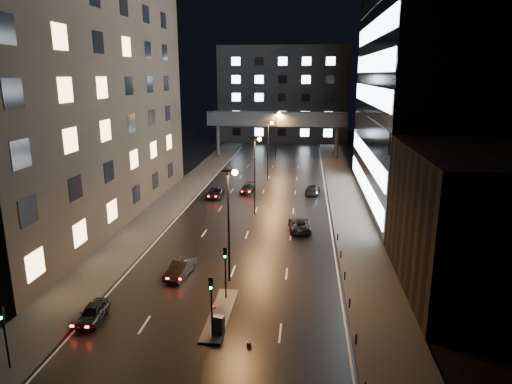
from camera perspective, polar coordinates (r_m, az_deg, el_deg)
ground at (r=71.47m, az=0.93°, el=0.06°), size 160.00×160.00×0.00m
sidewalk_left at (r=68.98m, az=-9.87°, el=-0.63°), size 5.00×110.00×0.15m
sidewalk_right at (r=66.60m, az=11.28°, el=-1.25°), size 5.00×110.00×0.15m
building_left at (r=60.34m, az=-23.26°, el=15.43°), size 15.00×48.00×40.00m
building_right_low at (r=41.95m, az=24.88°, el=-3.30°), size 10.00×18.00×12.00m
building_right_glass at (r=67.64m, az=23.32°, el=17.34°), size 20.00×36.00×45.00m
building_far at (r=127.17m, az=3.48°, el=12.10°), size 34.00×14.00×25.00m
skybridge at (r=99.56m, az=2.60°, el=9.03°), size 30.00×3.00×10.00m
median_island at (r=36.19m, az=-4.48°, el=-14.98°), size 1.60×8.00×0.15m
traffic_signal_near at (r=37.03m, az=-3.85°, el=-9.03°), size 0.28×0.34×4.40m
traffic_signal_far at (r=32.16m, az=-5.60°, el=-12.91°), size 0.28×0.34×4.40m
traffic_signal_corner at (r=32.71m, az=-28.99°, el=-14.61°), size 0.28×0.34×4.40m
bollard_row at (r=39.63m, az=11.31°, el=-11.86°), size 0.12×25.12×0.90m
streetlight_near at (r=39.12m, az=-3.24°, el=-2.39°), size 1.45×0.50×10.15m
streetlight_mid_a at (r=58.36m, az=-0.01°, el=3.30°), size 1.45×0.50×10.15m
streetlight_mid_b at (r=77.98m, az=1.62°, el=6.15°), size 1.45×0.50×10.15m
streetlight_far at (r=97.76m, az=2.60°, el=7.85°), size 1.45×0.50×10.15m
car_away_a at (r=37.20m, az=-19.70°, el=-13.99°), size 1.71×3.84×1.28m
car_away_b at (r=42.56m, az=-9.47°, el=-9.44°), size 2.13×4.56×1.45m
car_away_c at (r=68.17m, az=-5.14°, el=-0.14°), size 2.25×4.81×1.33m
car_away_d at (r=70.63m, az=-1.08°, el=0.41°), size 2.22×4.55×1.27m
car_toward_a at (r=53.90m, az=5.46°, el=-4.08°), size 2.96×5.46×1.46m
car_toward_b at (r=70.56m, az=7.10°, el=0.34°), size 2.53×4.99×1.39m
utility_cabinet at (r=33.46m, az=-4.69°, el=-16.19°), size 0.86×0.64×1.31m
cone_a at (r=36.78m, az=-5.22°, el=-14.10°), size 0.40×0.40×0.57m
cone_b at (r=32.45m, az=-0.88°, el=-18.34°), size 0.47×0.47×0.53m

